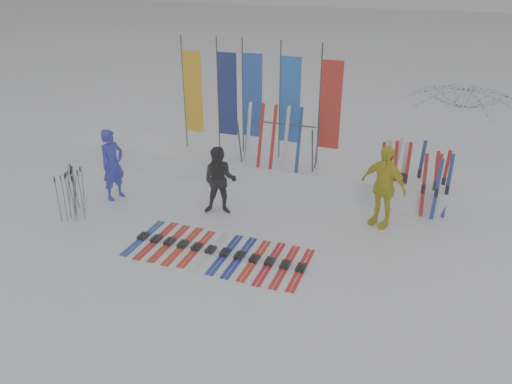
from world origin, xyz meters
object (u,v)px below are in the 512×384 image
at_px(person_black, 220,181).
at_px(ski_rack, 278,138).
at_px(tent_canopy, 457,137).
at_px(person_blue, 113,165).
at_px(ski_row, 218,252).
at_px(person_yellow, 383,186).

bearing_deg(person_black, ski_rack, 52.11).
relative_size(tent_canopy, ski_rack, 1.56).
xyz_separation_m(person_blue, ski_rack, (3.71, 2.18, 0.46)).
height_order(person_blue, ski_rack, person_blue).
height_order(tent_canopy, ski_row, tent_canopy).
height_order(person_blue, ski_row, person_blue).
bearing_deg(ski_row, person_black, 112.03).
xyz_separation_m(person_blue, ski_row, (3.60, -1.57, -0.89)).
bearing_deg(ski_row, person_yellow, 39.40).
xyz_separation_m(person_blue, person_yellow, (6.63, 0.92, 0.05)).
height_order(person_black, ski_row, person_black).
bearing_deg(person_blue, ski_row, -98.94).
xyz_separation_m(person_yellow, ski_row, (-3.03, -2.49, -0.94)).
distance_m(person_blue, ski_row, 4.03).
bearing_deg(ski_row, ski_rack, 88.44).
distance_m(tent_canopy, ski_row, 7.07).
bearing_deg(person_black, tent_canopy, 17.92).
bearing_deg(ski_row, tent_canopy, 49.26).
bearing_deg(person_blue, tent_canopy, -51.02).
relative_size(person_blue, tent_canopy, 0.58).
distance_m(person_blue, person_black, 2.91).
relative_size(person_blue, ski_rack, 0.91).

